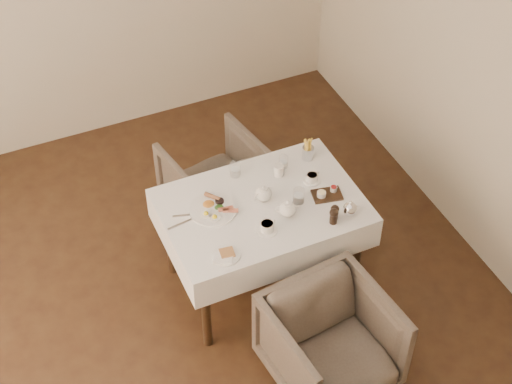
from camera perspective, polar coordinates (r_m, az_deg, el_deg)
The scene contains 20 objects.
table at distance 5.11m, azimuth 0.43°, elevation -1.85°, with size 1.28×0.88×0.75m.
armchair_near at distance 4.87m, azimuth 5.47°, elevation -10.86°, with size 0.70×0.72×0.66m, color #4F433A.
armchair_far at distance 5.84m, azimuth -2.90°, elevation 0.84°, with size 0.67×0.69×0.63m, color #4F433A.
breakfast_plate at distance 4.99m, azimuth -3.13°, elevation -1.19°, with size 0.31×0.31×0.04m.
side_plate at distance 4.71m, azimuth -2.24°, elevation -4.66°, with size 0.18×0.17×0.02m.
teapot_centre at distance 5.01m, azimuth 0.55°, elevation -0.05°, with size 0.15×0.12×0.12m, color white, non-canonical shape.
teapot_front at distance 4.92m, azimuth 2.30°, elevation -1.16°, with size 0.15×0.12×0.12m, color white, non-canonical shape.
creamer at distance 5.20m, azimuth 1.67°, elevation 1.60°, with size 0.07×0.07×0.08m, color white.
teacup_near at distance 4.84m, azimuth 0.81°, elevation -2.59°, with size 0.13×0.13×0.07m.
teacup_far at distance 5.18m, azimuth 4.10°, elevation 1.02°, with size 0.12×0.12×0.06m.
glass_left at distance 5.19m, azimuth -1.52°, elevation 1.66°, with size 0.07×0.07×0.10m, color silver.
glass_mid at distance 5.02m, azimuth 3.12°, elevation -0.27°, with size 0.07×0.07×0.10m, color silver.
glass_right at distance 5.26m, azimuth 2.00°, elevation 2.22°, with size 0.06×0.06×0.09m, color silver.
condiment_board at distance 5.09m, azimuth 5.16°, elevation -0.15°, with size 0.21×0.16×0.05m.
pepper_mill_left at distance 4.89m, azimuth 5.67°, elevation -1.74°, with size 0.06×0.06×0.12m, color black, non-canonical shape.
pepper_mill_right at distance 4.92m, azimuth 5.74°, elevation -1.46°, with size 0.05×0.05×0.11m, color black, non-canonical shape.
silver_pot at distance 4.95m, azimuth 6.86°, elevation -1.20°, with size 0.11×0.09×0.12m, color white, non-canonical shape.
fries_cup at distance 5.32m, azimuth 3.81°, elevation 3.08°, with size 0.08×0.08×0.17m.
cutlery_fork at distance 4.97m, azimuth -4.90°, elevation -1.68°, with size 0.02×0.21×0.00m, color silver.
cutlery_knife at distance 4.92m, azimuth -5.40°, elevation -2.28°, with size 0.02×0.20×0.00m, color silver.
Camera 1 is at (-0.79, -2.86, 4.29)m, focal length 55.00 mm.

